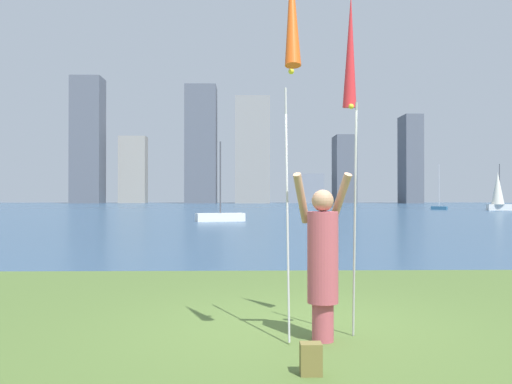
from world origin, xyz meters
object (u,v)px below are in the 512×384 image
at_px(kite_flag_left, 292,21).
at_px(sailboat_0, 498,192).
at_px(sailboat_2, 220,216).
at_px(kite_flag_right, 350,58).
at_px(sailboat_1, 439,207).
at_px(person, 323,258).
at_px(bag, 311,359).

bearing_deg(kite_flag_left, sailboat_0, 62.56).
bearing_deg(kite_flag_left, sailboat_2, 93.97).
bearing_deg(kite_flag_right, sailboat_1, 68.90).
bearing_deg(sailboat_2, sailboat_0, 40.09).
bearing_deg(kite_flag_left, person, 50.11).
bearing_deg(sailboat_0, person, -117.32).
relative_size(person, sailboat_1, 0.35).
bearing_deg(person, sailboat_1, 79.69).
distance_m(person, bag, 1.36).
bearing_deg(sailboat_2, kite_flag_right, -84.33).
height_order(sailboat_0, sailboat_2, sailboat_0).
xyz_separation_m(bag, sailboat_0, (26.82, 52.51, 1.90)).
relative_size(bag, sailboat_1, 0.05).
xyz_separation_m(kite_flag_left, sailboat_2, (-1.91, 27.58, -2.99)).
bearing_deg(kite_flag_right, bag, -113.98).
distance_m(sailboat_0, sailboat_1, 6.43).
bearing_deg(kite_flag_right, kite_flag_left, -133.41).
xyz_separation_m(person, bag, (-0.27, -1.09, -0.76)).
relative_size(bag, sailboat_2, 0.06).
distance_m(kite_flag_left, sailboat_2, 27.81).
bearing_deg(person, bag, -92.63).
xyz_separation_m(kite_flag_right, sailboat_1, (21.05, 54.54, -2.85)).
distance_m(bag, sailboat_1, 60.03).
height_order(person, sailboat_2, sailboat_2).
relative_size(sailboat_0, sailboat_2, 1.03).
bearing_deg(sailboat_1, sailboat_0, -34.01).
distance_m(person, sailboat_0, 57.88).
height_order(kite_flag_right, sailboat_1, sailboat_1).
xyz_separation_m(kite_flag_left, sailboat_0, (26.93, 51.86, -1.28)).
bearing_deg(bag, person, 76.36).
distance_m(person, sailboat_2, 27.24).
relative_size(kite_flag_left, sailboat_2, 0.82).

